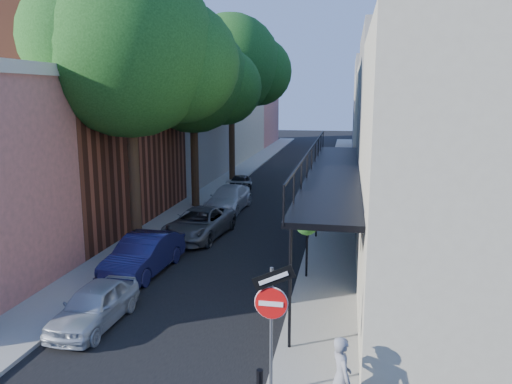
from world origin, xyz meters
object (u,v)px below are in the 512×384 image
at_px(oak_near, 142,53).
at_px(parked_car_b, 144,255).
at_px(parked_car_d, 229,199).
at_px(parked_car_e, 239,184).
at_px(pedestrian, 341,377).
at_px(parked_car_c, 199,223).
at_px(parked_car_a, 94,305).
at_px(oak_mid, 201,80).
at_px(sign_post, 272,308).
at_px(oak_far, 238,66).

bearing_deg(oak_near, parked_car_b, -71.52).
bearing_deg(parked_car_d, parked_car_e, 98.93).
distance_m(parked_car_b, pedestrian, 10.00).
xyz_separation_m(parked_car_c, pedestrian, (6.45, -11.79, 0.30)).
relative_size(parked_car_a, parked_car_c, 0.73).
relative_size(oak_mid, parked_car_e, 3.13).
xyz_separation_m(oak_mid, parked_car_b, (0.95, -10.66, -6.36)).
bearing_deg(sign_post, parked_car_e, 104.10).
distance_m(sign_post, parked_car_b, 8.77).
height_order(oak_near, parked_car_c, oak_near).
xyz_separation_m(oak_mid, parked_car_d, (1.60, -0.52, -6.40)).
height_order(parked_car_b, parked_car_d, parked_car_b).
height_order(sign_post, oak_near, oak_near).
relative_size(parked_car_a, parked_car_d, 0.76).
xyz_separation_m(parked_car_a, parked_car_b, (-0.29, 4.10, 0.11)).
bearing_deg(parked_car_e, sign_post, -79.29).
relative_size(parked_car_a, parked_car_b, 0.81).
bearing_deg(parked_car_d, parked_car_b, -90.62).
bearing_deg(parked_car_d, parked_car_c, -87.35).
bearing_deg(oak_near, oak_far, 89.96).
height_order(oak_near, pedestrian, oak_near).
bearing_deg(parked_car_a, oak_near, 101.47).
bearing_deg(oak_far, sign_post, -76.09).
xyz_separation_m(oak_far, pedestrian, (7.95, -26.77, -7.31)).
height_order(sign_post, parked_car_d, sign_post).
bearing_deg(parked_car_e, parked_car_c, -90.72).
distance_m(sign_post, pedestrian, 1.87).
height_order(parked_car_e, pedestrian, pedestrian).
xyz_separation_m(oak_mid, parked_car_e, (1.07, 4.66, -6.50)).
height_order(parked_car_d, pedestrian, pedestrian).
relative_size(sign_post, oak_far, 0.25).
bearing_deg(parked_car_a, sign_post, -23.46).
bearing_deg(oak_mid, parked_car_d, -17.84).
height_order(parked_car_b, parked_car_e, parked_car_b).
bearing_deg(oak_near, pedestrian, -50.77).
distance_m(parked_car_a, parked_car_d, 14.26).
bearing_deg(sign_post, parked_car_d, 106.55).
bearing_deg(oak_near, oak_mid, 90.37).
xyz_separation_m(parked_car_a, parked_car_c, (0.32, 8.83, 0.07)).
relative_size(oak_far, parked_car_c, 2.56).
bearing_deg(pedestrian, parked_car_e, -6.04).
xyz_separation_m(oak_near, parked_car_a, (1.19, -6.80, -7.30)).
height_order(oak_far, parked_car_e, oak_far).
bearing_deg(parked_car_e, oak_near, -98.01).
distance_m(sign_post, parked_car_e, 22.64).
xyz_separation_m(sign_post, oak_mid, (-6.58, 17.26, 5.02)).
distance_m(sign_post, parked_car_c, 12.46).
relative_size(oak_far, parked_car_b, 2.83).
distance_m(oak_mid, parked_car_c, 8.88).
bearing_deg(oak_near, parked_car_d, 78.24).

